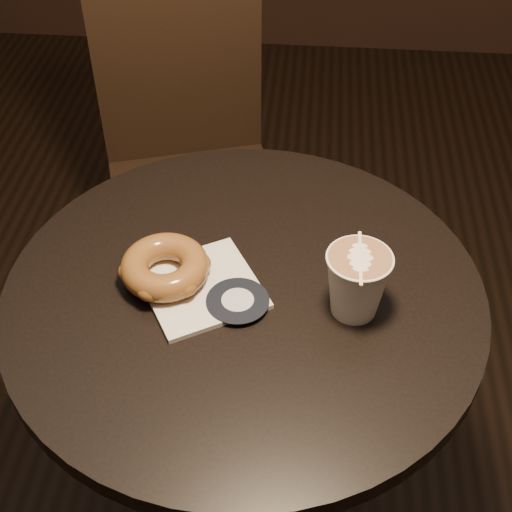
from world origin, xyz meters
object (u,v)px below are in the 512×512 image
object	(u,v)px
doughnut	(165,267)
latte_cup	(357,284)
cafe_table	(245,372)
pastry_bag	(202,287)
chair	(188,138)

from	to	relation	value
doughnut	latte_cup	world-z (taller)	latte_cup
cafe_table	latte_cup	world-z (taller)	latte_cup
doughnut	pastry_bag	bearing A→B (deg)	-13.01
chair	doughnut	xyz separation A→B (m)	(0.09, -0.67, 0.23)
cafe_table	doughnut	size ratio (longest dim) A/B	5.83
chair	pastry_bag	distance (m)	0.73
chair	doughnut	distance (m)	0.72
cafe_table	latte_cup	bearing A→B (deg)	-10.65
cafe_table	doughnut	xyz separation A→B (m)	(-0.11, 0.00, 0.23)
cafe_table	pastry_bag	distance (m)	0.21
chair	latte_cup	distance (m)	0.83
cafe_table	latte_cup	size ratio (longest dim) A/B	7.43
pastry_bag	latte_cup	distance (m)	0.22
pastry_bag	cafe_table	bearing A→B (deg)	-20.55
cafe_table	pastry_bag	world-z (taller)	pastry_bag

